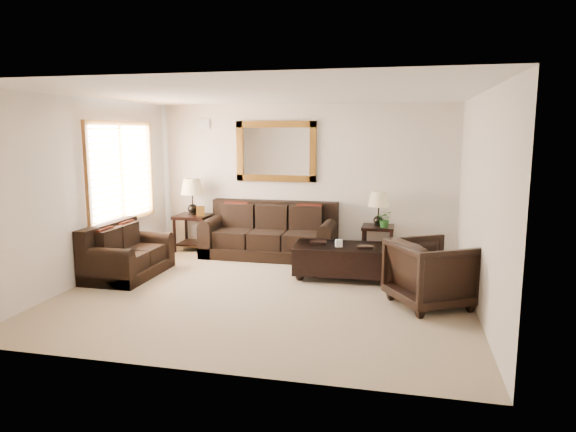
% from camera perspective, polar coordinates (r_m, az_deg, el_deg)
% --- Properties ---
extents(room, '(5.51, 5.01, 2.71)m').
position_cam_1_polar(room, '(6.98, -2.38, 2.29)').
color(room, gray).
rests_on(room, ground).
extents(window, '(0.07, 1.96, 1.66)m').
position_cam_1_polar(window, '(8.85, -17.95, 4.64)').
color(window, white).
rests_on(window, room).
extents(mirror, '(1.50, 0.06, 1.10)m').
position_cam_1_polar(mirror, '(9.44, -1.35, 7.18)').
color(mirror, '#4C2A0F').
rests_on(mirror, room).
extents(air_vent, '(0.25, 0.02, 0.18)m').
position_cam_1_polar(air_vent, '(9.89, -9.39, 10.05)').
color(air_vent, '#999999').
rests_on(air_vent, room).
extents(sofa, '(2.34, 1.01, 0.96)m').
position_cam_1_polar(sofa, '(9.21, -1.97, -2.31)').
color(sofa, black).
rests_on(sofa, room).
extents(loveseat, '(0.86, 1.45, 0.82)m').
position_cam_1_polar(loveseat, '(8.34, -17.63, -4.31)').
color(loveseat, black).
rests_on(loveseat, room).
extents(end_table_left, '(0.61, 0.61, 1.35)m').
position_cam_1_polar(end_table_left, '(9.72, -10.55, 1.35)').
color(end_table_left, black).
rests_on(end_table_left, room).
extents(end_table_right, '(0.54, 0.54, 1.20)m').
position_cam_1_polar(end_table_right, '(8.99, 10.01, 0.08)').
color(end_table_right, black).
rests_on(end_table_right, room).
extents(coffee_table, '(1.52, 0.87, 0.63)m').
position_cam_1_polar(coffee_table, '(7.87, 6.14, -4.62)').
color(coffee_table, black).
rests_on(coffee_table, room).
extents(armchair, '(1.20, 1.22, 0.94)m').
position_cam_1_polar(armchair, '(6.80, 15.69, -5.80)').
color(armchair, black).
rests_on(armchair, floor).
extents(potted_plant, '(0.29, 0.32, 0.23)m').
position_cam_1_polar(potted_plant, '(8.90, 10.73, -0.52)').
color(potted_plant, '#266020').
rests_on(potted_plant, end_table_right).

